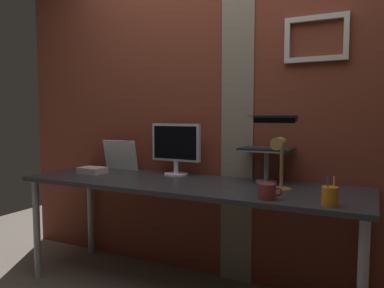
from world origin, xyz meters
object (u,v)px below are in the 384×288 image
Objects in this scene: whiteboard_panel at (120,155)px; coffee_mug at (268,191)px; laptop at (270,140)px; desk_lamp at (279,159)px; monitor at (176,146)px; pen_cup at (330,196)px.

whiteboard_panel is 2.45× the size of coffee_mug.
laptop is 1.07× the size of desk_lamp.
desk_lamp reaches higher than coffee_mug.
desk_lamp is (0.15, -0.36, -0.08)m from laptop.
laptop is at bearing 104.09° from coffee_mug.
monitor is at bearing -2.55° from whiteboard_panel.
monitor is at bearing 157.42° from pen_cup.
monitor is 0.97m from coffee_mug.
pen_cup is (1.14, -0.47, -0.17)m from monitor.
laptop reaches higher than desk_lamp.
laptop is at bearing 6.27° from monitor.
desk_lamp is (1.38, -0.30, 0.08)m from whiteboard_panel.
desk_lamp is 0.25m from coffee_mug.
laptop is 0.62m from coffee_mug.
monitor is 1.25× the size of whiteboard_panel.
laptop is 2.32× the size of pen_cup.
laptop is 2.72× the size of coffee_mug.
desk_lamp is at bearing 147.10° from pen_cup.
coffee_mug is at bearing -20.05° from whiteboard_panel.
laptop is 1.11× the size of whiteboard_panel.
monitor reaches higher than desk_lamp.
pen_cup is (1.68, -0.50, -0.07)m from whiteboard_panel.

